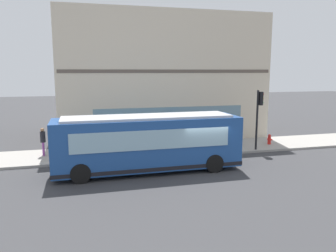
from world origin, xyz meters
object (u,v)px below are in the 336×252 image
(fire_hydrant, at_px, (269,139))
(newspaper_vending_box, at_px, (218,138))
(city_bus_nearside, at_px, (148,143))
(pedestrian_near_building_entrance, at_px, (43,140))
(pedestrian_walking_along_curb, at_px, (162,136))
(traffic_light_near_corner, at_px, (259,108))

(fire_hydrant, bearing_deg, newspaper_vending_box, 76.33)
(city_bus_nearside, relative_size, pedestrian_near_building_entrance, 5.70)
(newspaper_vending_box, bearing_deg, fire_hydrant, -103.67)
(fire_hydrant, height_order, pedestrian_near_building_entrance, pedestrian_near_building_entrance)
(pedestrian_near_building_entrance, bearing_deg, pedestrian_walking_along_curb, -91.36)
(pedestrian_near_building_entrance, distance_m, newspaper_vending_box, 11.97)
(city_bus_nearside, distance_m, pedestrian_walking_along_curb, 4.68)
(traffic_light_near_corner, distance_m, fire_hydrant, 3.20)
(traffic_light_near_corner, xyz_separation_m, pedestrian_walking_along_curb, (1.72, 6.27, -1.91))
(pedestrian_near_building_entrance, bearing_deg, traffic_light_near_corner, -97.78)
(fire_hydrant, bearing_deg, pedestrian_walking_along_curb, 86.49)
(fire_hydrant, distance_m, pedestrian_near_building_entrance, 15.63)
(fire_hydrant, bearing_deg, pedestrian_near_building_entrance, 87.54)
(pedestrian_near_building_entrance, relative_size, newspaper_vending_box, 1.96)
(traffic_light_near_corner, bearing_deg, pedestrian_walking_along_curb, 74.64)
(pedestrian_near_building_entrance, bearing_deg, newspaper_vending_box, -88.95)
(pedestrian_walking_along_curb, bearing_deg, city_bus_nearside, 156.67)
(pedestrian_walking_along_curb, bearing_deg, newspaper_vending_box, -84.66)
(city_bus_nearside, height_order, traffic_light_near_corner, traffic_light_near_corner)
(pedestrian_walking_along_curb, height_order, newspaper_vending_box, pedestrian_walking_along_curb)
(traffic_light_near_corner, bearing_deg, pedestrian_near_building_entrance, 82.22)
(traffic_light_near_corner, distance_m, newspaper_vending_box, 3.74)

